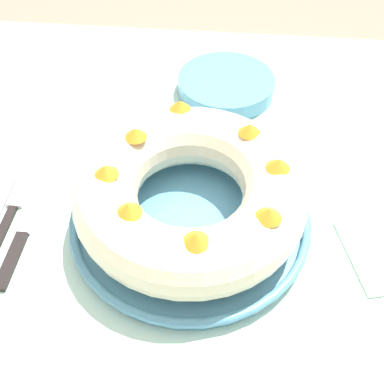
% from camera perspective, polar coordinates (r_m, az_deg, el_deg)
% --- Properties ---
extents(dining_table, '(1.34, 1.09, 0.77)m').
position_cam_1_polar(dining_table, '(0.70, -0.35, -9.44)').
color(dining_table, silver).
rests_on(dining_table, ground_plane).
extents(serving_dish, '(0.33, 0.33, 0.03)m').
position_cam_1_polar(serving_dish, '(0.63, -0.00, -3.27)').
color(serving_dish, '#518EB2').
rests_on(serving_dish, dining_table).
extents(bundt_cake, '(0.31, 0.31, 0.10)m').
position_cam_1_polar(bundt_cake, '(0.59, 0.00, 0.04)').
color(bundt_cake, beige).
rests_on(bundt_cake, serving_dish).
extents(fork, '(0.02, 0.21, 0.01)m').
position_cam_1_polar(fork, '(0.69, -22.52, -3.64)').
color(fork, black).
rests_on(fork, dining_table).
extents(cake_knife, '(0.02, 0.20, 0.01)m').
position_cam_1_polar(cake_knife, '(0.67, -20.78, -5.20)').
color(cake_knife, black).
rests_on(cake_knife, dining_table).
extents(side_bowl, '(0.18, 0.18, 0.03)m').
position_cam_1_polar(side_bowl, '(0.86, 4.33, 13.38)').
color(side_bowl, '#518EB2').
rests_on(side_bowl, dining_table).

